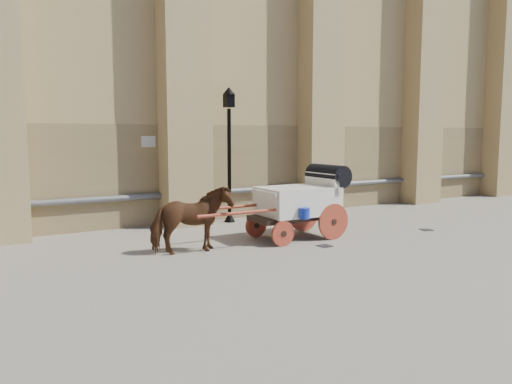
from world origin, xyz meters
TOP-DOWN VIEW (x-y plane):
  - ground at (0.00, 0.00)m, footprint 90.00×90.00m
  - horse at (-2.26, 0.18)m, footprint 1.87×0.95m
  - carriage at (0.96, 0.37)m, footprint 4.35×1.55m
  - street_lamp at (0.38, 3.43)m, footprint 0.39×0.39m
  - drain_grate_near at (0.82, -0.79)m, footprint 0.34×0.34m
  - drain_grate_far at (4.61, -0.59)m, footprint 0.42×0.42m

SIDE VIEW (x-z plane):
  - ground at x=0.00m, z-range 0.00..0.00m
  - drain_grate_near at x=0.82m, z-range 0.00..0.01m
  - drain_grate_far at x=4.61m, z-range 0.00..0.01m
  - horse at x=-2.26m, z-range 0.00..1.54m
  - carriage at x=0.96m, z-range 0.07..1.98m
  - street_lamp at x=0.38m, z-range 0.14..4.28m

